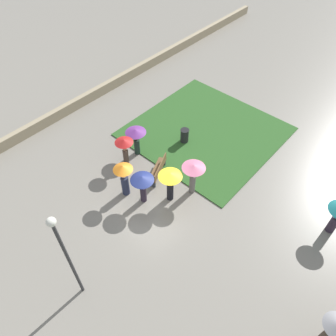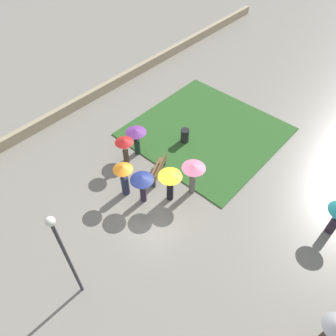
% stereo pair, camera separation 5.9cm
% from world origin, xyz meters
% --- Properties ---
extents(ground_plane, '(90.00, 90.00, 0.00)m').
position_xyz_m(ground_plane, '(0.00, 0.00, 0.00)').
color(ground_plane, gray).
extents(lawn_patch_near, '(8.03, 8.13, 0.06)m').
position_xyz_m(lawn_patch_near, '(-6.00, -1.28, 0.03)').
color(lawn_patch_near, '#2D5B26').
rests_on(lawn_patch_near, ground_plane).
extents(parapet_wall, '(45.00, 0.35, 0.68)m').
position_xyz_m(parapet_wall, '(0.00, -9.01, 0.34)').
color(parapet_wall, tan).
rests_on(parapet_wall, ground_plane).
extents(park_bench, '(1.82, 1.11, 0.90)m').
position_xyz_m(park_bench, '(-1.51, -1.02, 0.47)').
color(park_bench, brown).
rests_on(park_bench, ground_plane).
extents(lamp_post, '(0.32, 0.32, 5.12)m').
position_xyz_m(lamp_post, '(5.08, 0.91, 3.22)').
color(lamp_post, '#2D2D30').
rests_on(lamp_post, ground_plane).
extents(trash_bin, '(0.51, 0.51, 0.91)m').
position_xyz_m(trash_bin, '(-4.46, -1.69, 0.46)').
color(trash_bin, '#232326').
rests_on(trash_bin, ground_plane).
extents(crowd_person_pink, '(1.16, 1.16, 1.94)m').
position_xyz_m(crowd_person_pink, '(-1.85, 0.98, 1.44)').
color(crowd_person_pink, slate).
rests_on(crowd_person_pink, ground_plane).
extents(crowd_person_navy, '(1.14, 1.14, 1.78)m').
position_xyz_m(crowd_person_navy, '(0.19, -0.45, 1.38)').
color(crowd_person_navy, '#2D2333').
rests_on(crowd_person_navy, ground_plane).
extents(crowd_person_purple, '(1.14, 1.14, 1.73)m').
position_xyz_m(crowd_person_purple, '(-1.97, -3.08, 1.28)').
color(crowd_person_purple, '#1E3328').
rests_on(crowd_person_purple, ground_plane).
extents(crowd_person_red, '(0.98, 0.98, 1.84)m').
position_xyz_m(crowd_person_red, '(-0.94, -2.87, 1.33)').
color(crowd_person_red, '#47382D').
rests_on(crowd_person_red, ground_plane).
extents(crowd_person_orange, '(0.96, 0.96, 2.01)m').
position_xyz_m(crowd_person_orange, '(0.45, -1.44, 1.33)').
color(crowd_person_orange, '#282D47').
rests_on(crowd_person_orange, ground_plane).
extents(crowd_person_yellow, '(1.16, 1.16, 1.89)m').
position_xyz_m(crowd_person_yellow, '(-0.78, 0.45, 1.42)').
color(crowd_person_yellow, black).
rests_on(crowd_person_yellow, ground_plane).
extents(lone_walker_far_path, '(1.02, 1.02, 1.84)m').
position_xyz_m(lone_walker_far_path, '(0.45, 8.95, 1.24)').
color(lone_walker_far_path, '#47382D').
rests_on(lone_walker_far_path, ground_plane).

